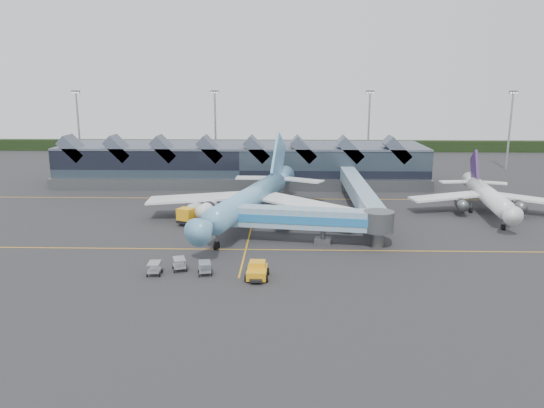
{
  "coord_description": "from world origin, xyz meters",
  "views": [
    {
      "loc": [
        6.15,
        -84.55,
        24.76
      ],
      "look_at": [
        3.72,
        1.19,
        5.0
      ],
      "focal_mm": 35.0,
      "sensor_mm": 36.0,
      "label": 1
    }
  ],
  "objects_px": {
    "regional_jet": "(487,195)",
    "pushback_tug": "(257,271)",
    "fuel_truck": "(199,210)",
    "main_airliner": "(253,197)",
    "jet_bridge": "(316,220)"
  },
  "relations": [
    {
      "from": "main_airliner",
      "to": "pushback_tug",
      "type": "height_order",
      "value": "main_airliner"
    },
    {
      "from": "main_airliner",
      "to": "pushback_tug",
      "type": "relative_size",
      "value": 9.87
    },
    {
      "from": "regional_jet",
      "to": "main_airliner",
      "type": "bearing_deg",
      "value": -164.13
    },
    {
      "from": "main_airliner",
      "to": "regional_jet",
      "type": "height_order",
      "value": "main_airliner"
    },
    {
      "from": "fuel_truck",
      "to": "pushback_tug",
      "type": "bearing_deg",
      "value": -43.16
    },
    {
      "from": "jet_bridge",
      "to": "pushback_tug",
      "type": "bearing_deg",
      "value": -109.83
    },
    {
      "from": "regional_jet",
      "to": "pushback_tug",
      "type": "xyz_separation_m",
      "value": [
        -42.4,
        -36.22,
        -2.63
      ]
    },
    {
      "from": "main_airliner",
      "to": "jet_bridge",
      "type": "xyz_separation_m",
      "value": [
        10.69,
        -13.42,
        -0.58
      ]
    },
    {
      "from": "jet_bridge",
      "to": "fuel_truck",
      "type": "relative_size",
      "value": 2.61
    },
    {
      "from": "main_airliner",
      "to": "regional_jet",
      "type": "xyz_separation_m",
      "value": [
        44.79,
        7.5,
        -0.9
      ]
    },
    {
      "from": "regional_jet",
      "to": "pushback_tug",
      "type": "relative_size",
      "value": 6.93
    },
    {
      "from": "main_airliner",
      "to": "fuel_truck",
      "type": "bearing_deg",
      "value": -166.5
    },
    {
      "from": "main_airliner",
      "to": "jet_bridge",
      "type": "bearing_deg",
      "value": -36.62
    },
    {
      "from": "jet_bridge",
      "to": "main_airliner",
      "type": "bearing_deg",
      "value": 137.22
    },
    {
      "from": "main_airliner",
      "to": "pushback_tug",
      "type": "bearing_deg",
      "value": -70.41
    }
  ]
}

